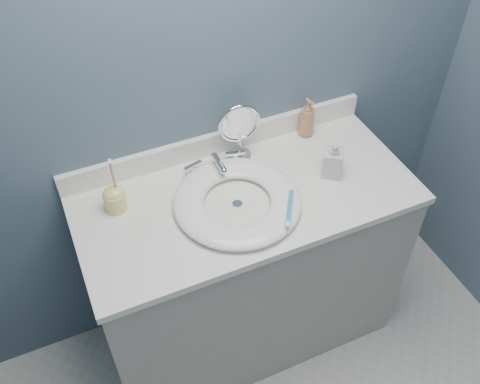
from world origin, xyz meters
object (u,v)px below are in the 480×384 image
soap_bottle_amber (307,117)px  soap_bottle_clear (333,158)px  toothbrush_holder (115,198)px  makeup_mirror (239,129)px

soap_bottle_amber → soap_bottle_clear: 0.25m
soap_bottle_clear → toothbrush_holder: 0.79m
soap_bottle_clear → toothbrush_holder: size_ratio=0.71×
makeup_mirror → soap_bottle_amber: makeup_mirror is taller
makeup_mirror → soap_bottle_amber: (0.30, 0.02, -0.05)m
soap_bottle_clear → toothbrush_holder: bearing=-156.7°
makeup_mirror → toothbrush_holder: size_ratio=1.09×
soap_bottle_amber → soap_bottle_clear: (-0.03, -0.24, -0.00)m
soap_bottle_clear → makeup_mirror: bearing=174.3°
toothbrush_holder → makeup_mirror: bearing=8.7°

